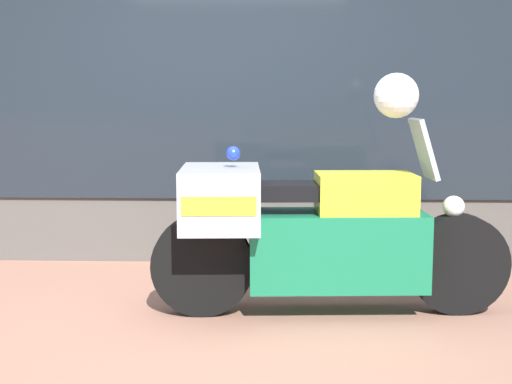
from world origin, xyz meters
TOP-DOWN VIEW (x-y plane):
  - ground_plane at (0.00, 0.00)m, footprint 60.00×60.00m
  - shop_building at (-0.43, 2.00)m, footprint 6.36×0.55m
  - window_display at (0.40, 2.03)m, footprint 4.96×0.30m
  - paramedic_motorcycle at (0.67, 0.39)m, footprint 2.31×0.77m
  - white_helmet at (1.22, 0.42)m, footprint 0.28×0.28m

SIDE VIEW (x-z plane):
  - ground_plane at x=0.00m, z-range 0.00..0.00m
  - window_display at x=0.40m, z-range -0.54..1.50m
  - paramedic_motorcycle at x=0.67m, z-range -0.08..1.19m
  - white_helmet at x=1.22m, z-range 1.26..1.54m
  - shop_building at x=-0.43m, z-range 0.01..4.11m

